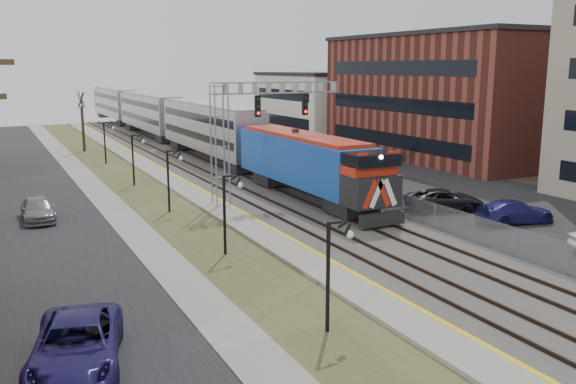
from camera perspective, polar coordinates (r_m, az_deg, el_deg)
street_west at (r=45.13m, az=-22.67°, el=-0.90°), size 7.00×120.00×0.04m
sidewalk at (r=45.61m, az=-17.04°, el=-0.36°), size 2.00×120.00×0.08m
grass_median at (r=46.17m, az=-13.37°, el=-0.03°), size 4.00×120.00×0.06m
platform at (r=46.90m, az=-9.82°, el=0.41°), size 2.00×120.00×0.24m
ballast_bed at (r=48.54m, az=-4.16°, el=0.90°), size 8.00×120.00×0.20m
parking_lot at (r=54.18m, az=7.66°, el=1.86°), size 16.00×120.00×0.04m
platform_edge at (r=47.13m, az=-8.80°, el=0.65°), size 0.24×120.00×0.01m
track_near at (r=47.79m, az=-6.38°, el=0.90°), size 1.58×120.00×0.15m
track_far at (r=49.08m, az=-2.54°, el=1.25°), size 1.58×120.00×0.15m
train at (r=74.69m, az=-11.29°, el=6.65°), size 3.00×85.85×5.33m
signal_gantry at (r=40.31m, az=-4.13°, el=6.59°), size 9.00×1.07×8.15m
lampposts at (r=30.06m, az=-6.15°, el=-2.11°), size 0.14×62.14×4.00m
fence at (r=50.13m, az=0.27°, el=2.09°), size 0.04×120.00×1.60m
buildings_east at (r=59.80m, az=21.25°, el=8.16°), size 16.00×76.00×15.00m
bare_trees at (r=48.49m, az=-24.62°, el=2.98°), size 12.30×42.30×5.95m
car_lot_c at (r=40.43m, az=14.42°, el=-0.76°), size 5.44×3.78×1.38m
car_lot_d at (r=38.41m, az=20.46°, el=-1.79°), size 4.98×2.79×1.36m
car_lot_e at (r=49.35m, az=6.01°, el=1.90°), size 5.10×2.72×1.65m
car_street_a at (r=20.11m, az=-19.18°, el=-13.51°), size 3.79×6.03×1.55m
car_street_b at (r=39.68m, az=-22.37°, el=-1.58°), size 1.80×4.42×1.28m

